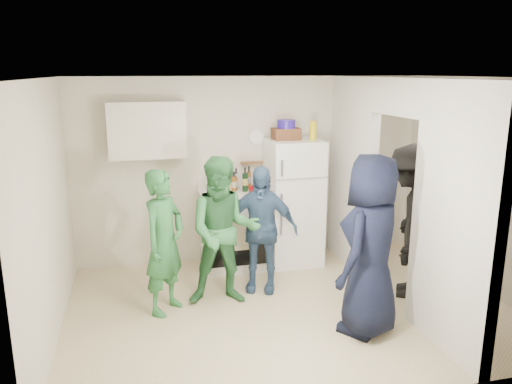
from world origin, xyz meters
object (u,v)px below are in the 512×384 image
person_green_left (164,242)px  person_nook (409,221)px  person_green_center (224,232)px  wicker_basket (286,134)px  person_navy (371,246)px  person_denim (260,229)px  stove (233,229)px  blue_bowl (286,124)px  fridge (293,202)px  yellow_cup_stack_top (313,131)px

person_green_left → person_nook: person_nook is taller
person_green_left → person_green_center: size_ratio=0.94×
wicker_basket → person_green_left: bearing=-146.6°
person_navy → person_nook: 1.08m
person_nook → person_green_center: bearing=-67.8°
person_green_center → person_denim: (0.47, 0.24, -0.08)m
stove → person_nook: 2.27m
wicker_basket → person_green_center: size_ratio=0.21×
blue_bowl → person_green_center: size_ratio=0.14×
fridge → person_nook: (0.97, -1.30, 0.04)m
person_denim → person_green_left: bearing=-143.8°
wicker_basket → yellow_cup_stack_top: size_ratio=1.40×
stove → yellow_cup_stack_top: 1.67m
wicker_basket → person_navy: 2.22m
person_green_center → person_denim: person_green_center is taller
stove → wicker_basket: size_ratio=2.92×
stove → person_green_center: (-0.31, -1.04, 0.33)m
stove → yellow_cup_stack_top: (1.05, -0.13, 1.30)m
wicker_basket → blue_bowl: size_ratio=1.46×
fridge → person_green_center: size_ratio=1.01×
stove → person_navy: 2.28m
fridge → wicker_basket: 0.93m
person_green_center → yellow_cup_stack_top: bearing=42.2°
wicker_basket → blue_bowl: bearing=0.0°
fridge → person_navy: 2.00m
person_navy → fridge: bearing=-124.7°
wicker_basket → yellow_cup_stack_top: (0.32, -0.15, 0.05)m
blue_bowl → person_nook: size_ratio=0.14×
blue_bowl → person_green_left: size_ratio=0.15×
person_green_left → person_nook: (2.76, -0.23, 0.10)m
blue_bowl → person_denim: size_ratio=0.16×
fridge → yellow_cup_stack_top: 1.00m
person_nook → yellow_cup_stack_top: bearing=-117.9°
stove → fridge: fridge is taller
person_green_center → wicker_basket: bearing=54.0°
blue_bowl → yellow_cup_stack_top: 0.36m
stove → fridge: (0.83, -0.03, 0.33)m
yellow_cup_stack_top → person_navy: yellow_cup_stack_top is taller
person_green_center → person_navy: 1.61m
stove → person_denim: person_denim is taller
blue_bowl → person_navy: 2.28m
wicker_basket → person_denim: 1.42m
blue_bowl → person_green_center: (-1.04, -1.06, -1.05)m
person_navy → person_nook: (0.83, 0.69, -0.02)m
person_green_left → person_navy: person_navy is taller
fridge → person_navy: size_ratio=0.93×
stove → wicker_basket: (0.73, 0.02, 1.25)m
fridge → blue_bowl: (-0.10, 0.05, 1.05)m
person_green_left → person_green_center: person_green_center is taller
yellow_cup_stack_top → person_green_center: (-1.36, -0.91, -0.97)m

